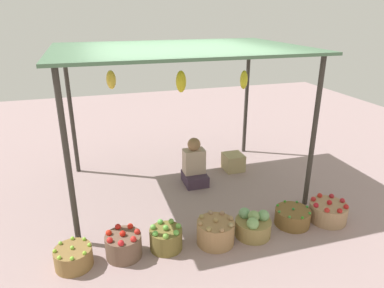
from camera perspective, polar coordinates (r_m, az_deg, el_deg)
The scene contains 11 objects.
ground_plane at distance 5.73m, azimuth -1.76°, elevation -6.82°, with size 14.00×14.00×0.00m, color #A28788.
market_stall_structure at distance 5.11m, azimuth -2.08°, elevation 13.83°, with size 3.50×2.44×2.19m.
vendor_person at distance 5.70m, azimuth 0.38°, elevation -3.65°, with size 0.36×0.44×0.78m.
basket_limes at distance 4.28m, azimuth -18.75°, elevation -17.06°, with size 0.42×0.42×0.26m.
basket_red_tomatoes at distance 4.27m, azimuth -11.09°, elevation -15.85°, with size 0.42×0.42×0.34m.
basket_green_apples at distance 4.32m, azimuth -4.26°, elevation -15.06°, with size 0.39×0.39×0.32m.
basket_potatoes at distance 4.40m, azimuth 3.86°, elevation -14.10°, with size 0.46×0.46×0.35m.
basket_cabbages at distance 4.58m, azimuth 9.91°, elevation -12.91°, with size 0.45×0.45×0.35m.
basket_green_chilies at distance 4.92m, azimuth 16.05°, elevation -11.35°, with size 0.46×0.46×0.25m.
basket_red_apples at distance 5.15m, azimuth 21.28°, elevation -10.24°, with size 0.50×0.50×0.31m.
wooden_crate_near_vendor at distance 6.27m, azimuth 6.73°, elevation -2.92°, with size 0.33×0.35×0.29m, color tan.
Camera 1 is at (-1.31, -4.89, 2.68)m, focal length 32.72 mm.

